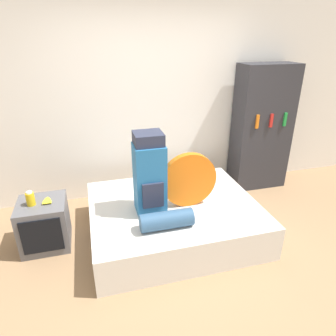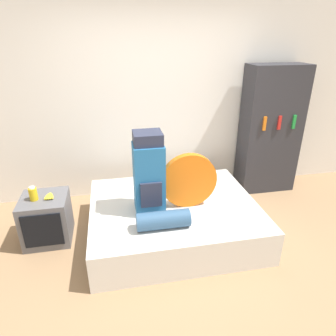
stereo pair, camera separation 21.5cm
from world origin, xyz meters
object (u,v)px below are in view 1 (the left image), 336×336
(tent_bag, at_px, (189,180))
(bookshelf, at_px, (262,128))
(sleeping_roll, at_px, (167,220))
(canister, at_px, (30,199))
(television, at_px, (45,224))
(backpack, at_px, (150,175))

(tent_bag, bearing_deg, bookshelf, 32.99)
(tent_bag, bearing_deg, sleeping_roll, -133.67)
(sleeping_roll, height_order, canister, canister)
(sleeping_roll, height_order, television, sleeping_roll)
(backpack, relative_size, tent_bag, 1.42)
(television, bearing_deg, tent_bag, -7.95)
(tent_bag, relative_size, bookshelf, 0.34)
(tent_bag, relative_size, sleeping_roll, 1.17)
(tent_bag, height_order, canister, tent_bag)
(television, bearing_deg, sleeping_roll, -25.60)
(sleeping_roll, distance_m, bookshelf, 2.25)
(sleeping_roll, xyz_separation_m, television, (-1.22, 0.59, -0.22))
(tent_bag, distance_m, television, 1.65)
(canister, height_order, bookshelf, bookshelf)
(television, bearing_deg, backpack, -10.89)
(canister, bearing_deg, television, 12.43)
(television, height_order, canister, canister)
(sleeping_roll, bearing_deg, bookshelf, 36.03)
(tent_bag, bearing_deg, backpack, 179.90)
(canister, bearing_deg, bookshelf, 13.28)
(backpack, height_order, television, backpack)
(television, relative_size, canister, 3.43)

